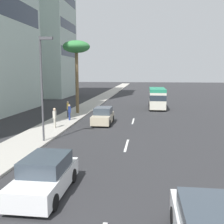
{
  "coord_description": "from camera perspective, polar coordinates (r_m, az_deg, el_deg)",
  "views": [
    {
      "loc": [
        -2.72,
        -1.3,
        5.12
      ],
      "look_at": [
        19.11,
        1.46,
        1.84
      ],
      "focal_mm": 43.55,
      "sensor_mm": 36.0,
      "label": 1
    }
  ],
  "objects": [
    {
      "name": "ground_plane",
      "position": [
        34.62,
        4.97,
        -0.05
      ],
      "size": [
        198.0,
        198.0,
        0.0
      ],
      "primitive_type": "plane",
      "color": "#2D2D30"
    },
    {
      "name": "sidewalk_right",
      "position": [
        35.62,
        -6.7,
        0.29
      ],
      "size": [
        162.0,
        3.18,
        0.15
      ],
      "primitive_type": "cube",
      "color": "#B2ADA3",
      "rests_on": "ground_plane"
    },
    {
      "name": "lane_stripe_mid",
      "position": [
        19.18,
        3.07,
        -6.99
      ],
      "size": [
        3.2,
        0.16,
        0.01
      ],
      "primitive_type": "cube",
      "color": "silver",
      "rests_on": "ground_plane"
    },
    {
      "name": "lane_stripe_far",
      "position": [
        28.37,
        4.45,
        -1.93
      ],
      "size": [
        3.2,
        0.16,
        0.01
      ],
      "primitive_type": "cube",
      "color": "silver",
      "rests_on": "ground_plane"
    },
    {
      "name": "minibus_lead",
      "position": [
        38.18,
        9.45,
        3.02
      ],
      "size": [
        6.39,
        2.26,
        2.84
      ],
      "color": "silver",
      "rests_on": "ground_plane"
    },
    {
      "name": "car_second",
      "position": [
        26.78,
        -1.9,
        -0.87
      ],
      "size": [
        4.2,
        1.81,
        1.63
      ],
      "rotation": [
        0.0,
        0.0,
        3.14
      ],
      "color": "beige",
      "rests_on": "ground_plane"
    },
    {
      "name": "car_third",
      "position": [
        12.1,
        -13.86,
        -12.95
      ],
      "size": [
        4.24,
        1.89,
        1.58
      ],
      "rotation": [
        0.0,
        0.0,
        3.14
      ],
      "color": "white",
      "rests_on": "ground_plane"
    },
    {
      "name": "pedestrian_near_lamp",
      "position": [
        24.64,
        -11.95,
        -0.99
      ],
      "size": [
        0.33,
        0.24,
        1.78
      ],
      "rotation": [
        0.0,
        0.0,
        6.23
      ],
      "color": "beige",
      "rests_on": "sidewalk_right"
    },
    {
      "name": "pedestrian_mid_block",
      "position": [
        28.31,
        -8.93,
        0.09
      ],
      "size": [
        0.39,
        0.36,
        1.62
      ],
      "rotation": [
        0.0,
        0.0,
        0.57
      ],
      "color": "navy",
      "rests_on": "sidewalk_right"
    },
    {
      "name": "pedestrian_by_tree",
      "position": [
        30.17,
        -9.25,
        0.76
      ],
      "size": [
        0.38,
        0.33,
        1.75
      ],
      "rotation": [
        0.0,
        0.0,
        0.4
      ],
      "color": "#333338",
      "rests_on": "sidewalk_right"
    },
    {
      "name": "palm_tree",
      "position": [
        33.12,
        -7.49,
        12.95
      ],
      "size": [
        3.2,
        3.2,
        8.6
      ],
      "color": "brown",
      "rests_on": "sidewalk_right"
    },
    {
      "name": "street_lamp",
      "position": [
        19.78,
        -14.31,
        6.87
      ],
      "size": [
        0.24,
        0.97,
        7.38
      ],
      "color": "#4C4C51",
      "rests_on": "sidewalk_right"
    },
    {
      "name": "office_tower_far",
      "position": [
        60.32,
        -15.42,
        20.39
      ],
      "size": [
        11.74,
        12.92,
        35.71
      ],
      "color": "#B2C6BC",
      "rests_on": "ground_plane"
    }
  ]
}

